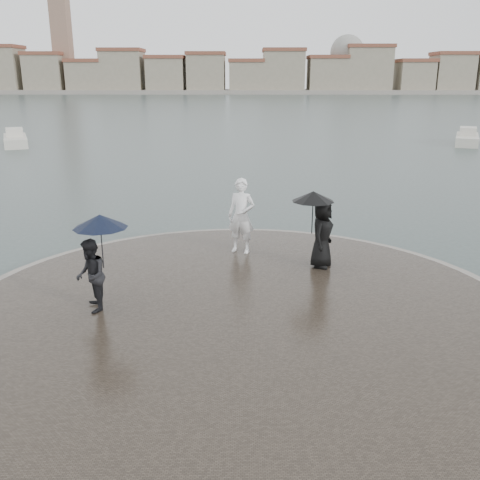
{
  "coord_description": "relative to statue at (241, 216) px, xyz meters",
  "views": [
    {
      "loc": [
        0.15,
        -6.92,
        5.05
      ],
      "look_at": [
        0.0,
        4.8,
        1.45
      ],
      "focal_mm": 40.0,
      "sensor_mm": 36.0,
      "label": 1
    }
  ],
  "objects": [
    {
      "name": "quay_tip",
      "position": [
        -0.01,
        -3.74,
        -1.21
      ],
      "size": [
        11.9,
        11.9,
        0.36
      ],
      "primitive_type": "cylinder",
      "color": "#2D261E",
      "rests_on": "ground"
    },
    {
      "name": "statue",
      "position": [
        0.0,
        0.0,
        0.0
      ],
      "size": [
        0.87,
        0.72,
        2.06
      ],
      "primitive_type": "imported",
      "rotation": [
        0.0,
        0.0,
        -0.34
      ],
      "color": "white",
      "rests_on": "quay_tip"
    },
    {
      "name": "visitor_left",
      "position": [
        -2.97,
        -3.89,
        0.12
      ],
      "size": [
        1.2,
        1.11,
        2.04
      ],
      "color": "black",
      "rests_on": "quay_tip"
    },
    {
      "name": "far_skyline",
      "position": [
        -6.3,
        153.47,
        4.22
      ],
      "size": [
        260.0,
        20.0,
        37.0
      ],
      "color": "gray",
      "rests_on": "ground"
    },
    {
      "name": "boats",
      "position": [
        -0.12,
        27.34,
        -1.01
      ],
      "size": [
        38.32,
        6.95,
        1.5
      ],
      "color": "beige",
      "rests_on": "ground"
    },
    {
      "name": "ground",
      "position": [
        -0.01,
        -7.24,
        -1.39
      ],
      "size": [
        400.0,
        400.0,
        0.0
      ],
      "primitive_type": "plane",
      "color": "#2B3835",
      "rests_on": "ground"
    },
    {
      "name": "visitor_right",
      "position": [
        1.99,
        -1.14,
        0.09
      ],
      "size": [
        1.21,
        1.14,
        1.95
      ],
      "color": "black",
      "rests_on": "quay_tip"
    },
    {
      "name": "kerb_ring",
      "position": [
        -0.01,
        -3.74,
        -1.23
      ],
      "size": [
        12.5,
        12.5,
        0.32
      ],
      "primitive_type": "cylinder",
      "color": "gray",
      "rests_on": "ground"
    }
  ]
}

